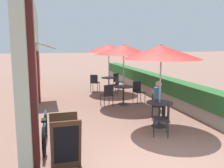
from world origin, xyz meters
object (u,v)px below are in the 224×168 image
cafe_chair_far_right (117,80)px  cafe_chair_mid_left (138,90)px  patio_table_near (159,109)px  bicycle_leaning (45,132)px  patio_table_mid (123,91)px  patio_umbrella_mid (124,50)px  patio_table_far (109,81)px  cafe_chair_far_back (95,81)px  patio_umbrella_near (161,52)px  cafe_chair_near_left (164,117)px  seated_patron_near_right (159,98)px  cafe_chair_near_right (156,103)px  menu_board (65,142)px  patio_umbrella_far (109,48)px  coffee_cup_far (110,76)px  cafe_chair_mid_right (107,94)px  cafe_chair_far_left (115,84)px

cafe_chair_far_right → cafe_chair_mid_left: bearing=59.1°
patio_table_near → bicycle_leaning: bicycle_leaning is taller
patio_table_mid → patio_umbrella_mid: patio_umbrella_mid is taller
patio_table_far → cafe_chair_mid_left: bearing=-76.2°
patio_table_far → cafe_chair_far_back: size_ratio=0.89×
patio_umbrella_near → cafe_chair_near_left: (-0.21, -0.70, -1.67)m
seated_patron_near_right → cafe_chair_mid_left: seated_patron_near_right is taller
cafe_chair_near_right → menu_board: bearing=-29.0°
patio_table_near → bicycle_leaning: size_ratio=0.44×
cafe_chair_far_right → menu_board: bearing=35.0°
cafe_chair_near_left → patio_table_mid: 3.56m
patio_umbrella_far → cafe_chair_far_right: patio_umbrella_far is taller
seated_patron_near_right → cafe_chair_far_right: size_ratio=1.44×
patio_table_far → coffee_cup_far: (0.08, 0.10, 0.25)m
patio_table_mid → patio_umbrella_mid: size_ratio=0.32×
menu_board → seated_patron_near_right: bearing=36.2°
coffee_cup_far → cafe_chair_mid_right: bearing=-106.6°
patio_umbrella_mid → bicycle_leaning: 4.96m
seated_patron_near_right → cafe_chair_mid_left: 2.41m
patio_table_near → cafe_chair_far_back: (-0.77, 5.81, -0.01)m
patio_table_near → cafe_chair_mid_right: (-0.89, 2.66, -0.01)m
menu_board → patio_umbrella_mid: bearing=59.1°
cafe_chair_mid_right → cafe_chair_far_right: 3.59m
cafe_chair_near_left → coffee_cup_far: bearing=20.9°
cafe_chair_near_left → cafe_chair_near_right: (0.42, 1.40, 0.00)m
cafe_chair_far_back → coffee_cup_far: 0.82m
patio_table_mid → cafe_chair_far_left: size_ratio=0.89×
cafe_chair_far_right → patio_table_mid: bearing=46.3°
patio_table_near → cafe_chair_far_left: cafe_chair_far_left is taller
cafe_chair_far_left → cafe_chair_far_right: same height
patio_umbrella_mid → patio_umbrella_far: (0.10, 2.67, 0.00)m
cafe_chair_far_left → cafe_chair_far_back: size_ratio=1.00×
cafe_chair_far_left → patio_table_far: bearing=6.0°
seated_patron_near_right → bicycle_leaning: seated_patron_near_right is taller
patio_umbrella_mid → patio_table_far: 3.14m
bicycle_leaning → patio_table_near: bearing=12.7°
patio_table_near → cafe_chair_far_back: 5.86m
patio_umbrella_near → cafe_chair_far_back: (-0.77, 5.81, -1.67)m
cafe_chair_near_right → seated_patron_near_right: bearing=90.0°
patio_table_near → patio_umbrella_near: (-0.00, 0.00, 1.65)m
cafe_chair_far_left → bicycle_leaning: (-3.26, -5.38, -0.17)m
patio_umbrella_far → menu_board: patio_umbrella_far is taller
patio_umbrella_far → cafe_chair_far_right: 1.82m
patio_umbrella_mid → cafe_chair_mid_left: (0.71, 0.19, -1.67)m
cafe_chair_far_back → bicycle_leaning: cafe_chair_far_back is taller
cafe_chair_near_right → cafe_chair_far_back: bearing=-146.4°
cafe_chair_near_left → seated_patron_near_right: 1.47m
cafe_chair_near_left → cafe_chair_far_right: size_ratio=1.00×
patio_umbrella_mid → cafe_chair_mid_left: 1.82m
patio_table_mid → cafe_chair_far_left: 1.96m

